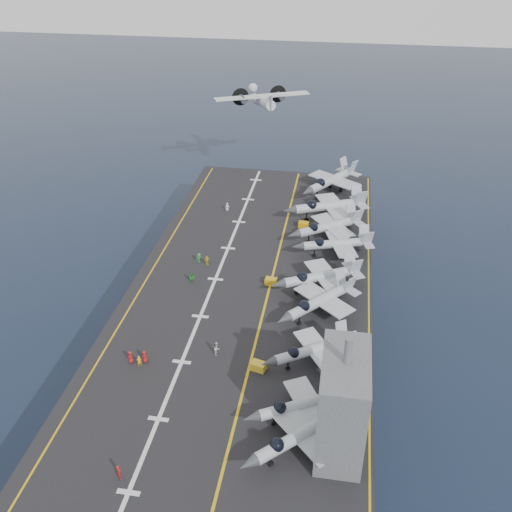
% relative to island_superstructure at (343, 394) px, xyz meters
% --- Properties ---
extents(ground, '(500.00, 500.00, 0.00)m').
position_rel_island_superstructure_xyz_m(ground, '(-15.00, 30.00, -17.90)').
color(ground, '#142135').
rests_on(ground, ground).
extents(hull, '(36.00, 90.00, 10.00)m').
position_rel_island_superstructure_xyz_m(hull, '(-15.00, 30.00, -12.90)').
color(hull, '#56595E').
rests_on(hull, ground).
extents(flight_deck, '(38.00, 92.00, 0.40)m').
position_rel_island_superstructure_xyz_m(flight_deck, '(-15.00, 30.00, -7.70)').
color(flight_deck, black).
rests_on(flight_deck, hull).
extents(foul_line, '(0.35, 90.00, 0.02)m').
position_rel_island_superstructure_xyz_m(foul_line, '(-12.00, 30.00, -7.48)').
color(foul_line, gold).
rests_on(foul_line, flight_deck).
extents(landing_centerline, '(0.50, 90.00, 0.02)m').
position_rel_island_superstructure_xyz_m(landing_centerline, '(-21.00, 30.00, -7.48)').
color(landing_centerline, silver).
rests_on(landing_centerline, flight_deck).
extents(deck_edge_port, '(0.25, 90.00, 0.02)m').
position_rel_island_superstructure_xyz_m(deck_edge_port, '(-32.00, 30.00, -7.48)').
color(deck_edge_port, gold).
rests_on(deck_edge_port, flight_deck).
extents(deck_edge_stbd, '(0.25, 90.00, 0.02)m').
position_rel_island_superstructure_xyz_m(deck_edge_stbd, '(3.50, 30.00, -7.48)').
color(deck_edge_stbd, gold).
rests_on(deck_edge_stbd, flight_deck).
extents(island_superstructure, '(5.00, 10.00, 15.00)m').
position_rel_island_superstructure_xyz_m(island_superstructure, '(0.00, 0.00, 0.00)').
color(island_superstructure, '#56595E').
rests_on(island_superstructure, flight_deck).
extents(fighter_jet_0, '(16.06, 15.88, 4.71)m').
position_rel_island_superstructure_xyz_m(fighter_jet_0, '(-4.30, -1.67, -5.15)').
color(fighter_jet_0, '#9BA3AC').
rests_on(fighter_jet_0, flight_deck).
extents(fighter_jet_1, '(15.37, 13.66, 4.46)m').
position_rel_island_superstructure_xyz_m(fighter_jet_1, '(-4.36, 3.08, -5.27)').
color(fighter_jet_1, gray).
rests_on(fighter_jet_1, flight_deck).
extents(fighter_jet_2, '(15.59, 14.27, 4.51)m').
position_rel_island_superstructure_xyz_m(fighter_jet_2, '(-3.94, 12.85, -5.25)').
color(fighter_jet_2, gray).
rests_on(fighter_jet_2, flight_deck).
extents(fighter_jet_3, '(16.85, 17.25, 5.03)m').
position_rel_island_superstructure_xyz_m(fighter_jet_3, '(-3.78, 23.53, -4.98)').
color(fighter_jet_3, '#989EA8').
rests_on(fighter_jet_3, flight_deck).
extents(fighter_jet_4, '(17.57, 15.55, 5.10)m').
position_rel_island_superstructure_xyz_m(fighter_jet_4, '(-4.03, 30.02, -4.95)').
color(fighter_jet_4, gray).
rests_on(fighter_jet_4, flight_deck).
extents(fighter_jet_5, '(16.12, 13.11, 4.84)m').
position_rel_island_superstructure_xyz_m(fighter_jet_5, '(-2.09, 40.79, -5.08)').
color(fighter_jet_5, gray).
rests_on(fighter_jet_5, flight_deck).
extents(fighter_jet_6, '(17.79, 16.60, 5.14)m').
position_rel_island_superstructure_xyz_m(fighter_jet_6, '(-3.77, 46.56, -4.93)').
color(fighter_jet_6, gray).
rests_on(fighter_jet_6, flight_deck).
extents(fighter_jet_7, '(19.37, 16.56, 5.68)m').
position_rel_island_superstructure_xyz_m(fighter_jet_7, '(-4.11, 54.39, -4.66)').
color(fighter_jet_7, '#9199A0').
rests_on(fighter_jet_7, flight_deck).
extents(fighter_jet_8, '(18.26, 19.69, 5.69)m').
position_rel_island_superstructure_xyz_m(fighter_jet_8, '(-4.42, 66.38, -4.66)').
color(fighter_jet_8, '#959BA4').
rests_on(fighter_jet_8, flight_deck).
extents(tow_cart_a, '(2.18, 1.71, 1.15)m').
position_rel_island_superstructure_xyz_m(tow_cart_a, '(-10.75, 10.27, -6.92)').
color(tow_cart_a, gold).
rests_on(tow_cart_a, flight_deck).
extents(tow_cart_b, '(1.96, 1.41, 1.09)m').
position_rel_island_superstructure_xyz_m(tow_cart_b, '(-11.93, 30.05, -6.96)').
color(tow_cart_b, gold).
rests_on(tow_cart_b, flight_deck).
extents(tow_cart_c, '(2.02, 1.45, 1.12)m').
position_rel_island_superstructure_xyz_m(tow_cart_c, '(-8.56, 49.84, -6.94)').
color(tow_cart_c, gold).
rests_on(tow_cart_c, flight_deck).
extents(crew_0, '(1.08, 1.27, 1.80)m').
position_rel_island_superstructure_xyz_m(crew_0, '(-25.76, 9.28, -6.60)').
color(crew_0, '#B21919').
rests_on(crew_0, flight_deck).
extents(crew_1, '(1.21, 1.18, 1.69)m').
position_rel_island_superstructure_xyz_m(crew_1, '(-26.22, 8.37, -6.65)').
color(crew_1, yellow).
rests_on(crew_1, flight_deck).
extents(crew_2, '(1.15, 0.83, 1.80)m').
position_rel_island_superstructure_xyz_m(crew_2, '(-24.45, 28.45, -6.60)').
color(crew_2, '#209426').
rests_on(crew_2, flight_deck).
extents(crew_3, '(1.23, 1.24, 1.75)m').
position_rel_island_superstructure_xyz_m(crew_3, '(-24.84, 34.59, -6.63)').
color(crew_3, '#268C33').
rests_on(crew_3, flight_deck).
extents(crew_4, '(1.26, 1.22, 1.76)m').
position_rel_island_superstructure_xyz_m(crew_4, '(-23.36, 34.05, -6.62)').
color(crew_4, yellow).
rests_on(crew_4, flight_deck).
extents(crew_5, '(1.20, 1.12, 1.66)m').
position_rel_island_superstructure_xyz_m(crew_5, '(-24.17, 54.39, -6.67)').
color(crew_5, silver).
rests_on(crew_5, flight_deck).
extents(crew_6, '(1.25, 1.39, 1.93)m').
position_rel_island_superstructure_xyz_m(crew_6, '(-22.49, -8.44, -6.53)').
color(crew_6, '#B21919').
rests_on(crew_6, flight_deck).
extents(crew_7, '(0.92, 1.26, 1.96)m').
position_rel_island_superstructure_xyz_m(crew_7, '(-16.75, 12.39, -6.52)').
color(crew_7, silver).
rests_on(crew_7, flight_deck).
extents(transport_plane, '(27.66, 24.10, 5.47)m').
position_rel_island_superstructure_xyz_m(transport_plane, '(-22.80, 90.10, 4.04)').
color(transport_plane, silver).
extents(crew_8, '(1.08, 1.27, 1.80)m').
position_rel_island_superstructure_xyz_m(crew_8, '(-27.57, 8.87, -6.60)').
color(crew_8, '#B21919').
rests_on(crew_8, flight_deck).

